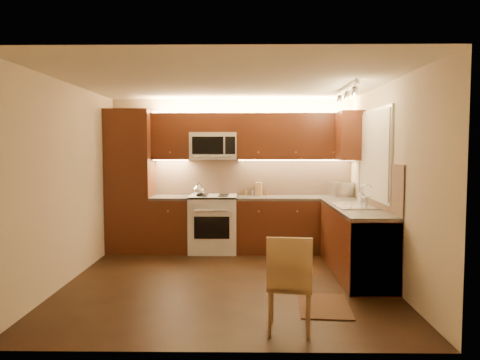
{
  "coord_description": "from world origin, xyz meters",
  "views": [
    {
      "loc": [
        0.23,
        -5.65,
        1.68
      ],
      "look_at": [
        0.15,
        0.55,
        1.25
      ],
      "focal_mm": 34.06,
      "sensor_mm": 36.0,
      "label": 1
    }
  ],
  "objects_px": {
    "microwave": "(214,146)",
    "dining_chair": "(289,283)",
    "toaster_oven": "(341,189)",
    "stove": "(213,224)",
    "kettle": "(199,189)",
    "soap_bottle": "(362,194)",
    "knife_block": "(259,189)",
    "sink": "(353,200)"
  },
  "relations": [
    {
      "from": "sink",
      "to": "kettle",
      "type": "height_order",
      "value": "kettle"
    },
    {
      "from": "microwave",
      "to": "soap_bottle",
      "type": "height_order",
      "value": "microwave"
    },
    {
      "from": "sink",
      "to": "stove",
      "type": "bearing_deg",
      "value": 150.64
    },
    {
      "from": "soap_bottle",
      "to": "toaster_oven",
      "type": "bearing_deg",
      "value": 91.58
    },
    {
      "from": "knife_block",
      "to": "dining_chair",
      "type": "distance_m",
      "value": 3.49
    },
    {
      "from": "microwave",
      "to": "dining_chair",
      "type": "height_order",
      "value": "microwave"
    },
    {
      "from": "sink",
      "to": "dining_chair",
      "type": "distance_m",
      "value": 2.41
    },
    {
      "from": "toaster_oven",
      "to": "sink",
      "type": "bearing_deg",
      "value": -113.45
    },
    {
      "from": "stove",
      "to": "microwave",
      "type": "distance_m",
      "value": 1.27
    },
    {
      "from": "stove",
      "to": "soap_bottle",
      "type": "distance_m",
      "value": 2.4
    },
    {
      "from": "soap_bottle",
      "to": "dining_chair",
      "type": "xyz_separation_m",
      "value": [
        -1.31,
        -2.57,
        -0.55
      ]
    },
    {
      "from": "kettle",
      "to": "dining_chair",
      "type": "bearing_deg",
      "value": -59.8
    },
    {
      "from": "kettle",
      "to": "knife_block",
      "type": "relative_size",
      "value": 1.02
    },
    {
      "from": "microwave",
      "to": "kettle",
      "type": "distance_m",
      "value": 0.76
    },
    {
      "from": "stove",
      "to": "knife_block",
      "type": "height_order",
      "value": "knife_block"
    },
    {
      "from": "toaster_oven",
      "to": "dining_chair",
      "type": "height_order",
      "value": "toaster_oven"
    },
    {
      "from": "stove",
      "to": "knife_block",
      "type": "xyz_separation_m",
      "value": [
        0.74,
        0.22,
        0.55
      ]
    },
    {
      "from": "microwave",
      "to": "dining_chair",
      "type": "xyz_separation_m",
      "value": [
        0.93,
        -3.36,
        -1.27
      ]
    },
    {
      "from": "microwave",
      "to": "sink",
      "type": "distance_m",
      "value": 2.48
    },
    {
      "from": "knife_block",
      "to": "kettle",
      "type": "bearing_deg",
      "value": -153.95
    },
    {
      "from": "sink",
      "to": "dining_chair",
      "type": "relative_size",
      "value": 0.95
    },
    {
      "from": "stove",
      "to": "dining_chair",
      "type": "bearing_deg",
      "value": -73.9
    },
    {
      "from": "kettle",
      "to": "stove",
      "type": "bearing_deg",
      "value": 29.98
    },
    {
      "from": "toaster_oven",
      "to": "microwave",
      "type": "bearing_deg",
      "value": 159.78
    },
    {
      "from": "kettle",
      "to": "dining_chair",
      "type": "relative_size",
      "value": 0.24
    },
    {
      "from": "toaster_oven",
      "to": "knife_block",
      "type": "relative_size",
      "value": 1.76
    },
    {
      "from": "microwave",
      "to": "kettle",
      "type": "xyz_separation_m",
      "value": [
        -0.23,
        -0.22,
        -0.69
      ]
    },
    {
      "from": "stove",
      "to": "kettle",
      "type": "bearing_deg",
      "value": -160.0
    },
    {
      "from": "microwave",
      "to": "stove",
      "type": "bearing_deg",
      "value": -90.0
    },
    {
      "from": "stove",
      "to": "soap_bottle",
      "type": "height_order",
      "value": "soap_bottle"
    },
    {
      "from": "stove",
      "to": "kettle",
      "type": "distance_m",
      "value": 0.62
    },
    {
      "from": "dining_chair",
      "to": "stove",
      "type": "bearing_deg",
      "value": 112.57
    },
    {
      "from": "stove",
      "to": "toaster_oven",
      "type": "relative_size",
      "value": 2.39
    },
    {
      "from": "stove",
      "to": "microwave",
      "type": "xyz_separation_m",
      "value": [
        0.0,
        0.14,
        1.26
      ]
    },
    {
      "from": "sink",
      "to": "knife_block",
      "type": "distance_m",
      "value": 1.84
    },
    {
      "from": "toaster_oven",
      "to": "knife_block",
      "type": "distance_m",
      "value": 1.35
    },
    {
      "from": "stove",
      "to": "kettle",
      "type": "relative_size",
      "value": 4.14
    },
    {
      "from": "kettle",
      "to": "dining_chair",
      "type": "xyz_separation_m",
      "value": [
        1.16,
        -3.14,
        -0.58
      ]
    },
    {
      "from": "soap_bottle",
      "to": "microwave",
      "type": "bearing_deg",
      "value": 150.86
    },
    {
      "from": "dining_chair",
      "to": "kettle",
      "type": "bearing_deg",
      "value": 116.69
    },
    {
      "from": "soap_bottle",
      "to": "dining_chair",
      "type": "height_order",
      "value": "soap_bottle"
    },
    {
      "from": "kettle",
      "to": "toaster_oven",
      "type": "distance_m",
      "value": 2.32
    }
  ]
}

